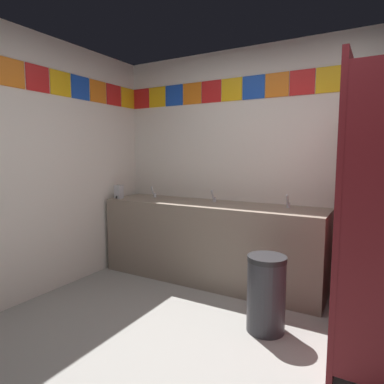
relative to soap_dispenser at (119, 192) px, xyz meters
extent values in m
plane|color=gray|center=(1.87, -1.31, -0.94)|extent=(8.82, 8.82, 0.00)
cube|color=silver|center=(1.87, 0.52, 0.33)|extent=(4.01, 0.08, 2.53)
cube|color=red|center=(-0.01, 0.48, 1.16)|extent=(0.24, 0.01, 0.24)
cube|color=yellow|center=(0.24, 0.48, 1.16)|extent=(0.24, 0.01, 0.24)
cube|color=#1947B7|center=(0.49, 0.48, 1.16)|extent=(0.24, 0.01, 0.24)
cube|color=orange|center=(0.74, 0.48, 1.16)|extent=(0.24, 0.01, 0.24)
cube|color=red|center=(0.99, 0.48, 1.16)|extent=(0.24, 0.01, 0.24)
cube|color=yellow|center=(1.24, 0.48, 1.16)|extent=(0.24, 0.01, 0.24)
cube|color=#1947B7|center=(1.49, 0.48, 1.16)|extent=(0.24, 0.01, 0.24)
cube|color=orange|center=(1.74, 0.48, 1.16)|extent=(0.24, 0.01, 0.24)
cube|color=red|center=(1.99, 0.48, 1.16)|extent=(0.24, 0.01, 0.24)
cube|color=yellow|center=(2.24, 0.48, 1.16)|extent=(0.24, 0.01, 0.24)
cube|color=#1947B7|center=(2.50, 0.48, 1.16)|extent=(0.24, 0.01, 0.24)
cube|color=silver|center=(-0.18, -1.31, 0.33)|extent=(0.08, 3.59, 2.53)
cube|color=orange|center=(-0.13, -1.18, 1.16)|extent=(0.01, 0.24, 0.24)
cube|color=red|center=(-0.13, -0.92, 1.16)|extent=(0.01, 0.24, 0.24)
cube|color=yellow|center=(-0.13, -0.67, 1.16)|extent=(0.01, 0.24, 0.24)
cube|color=#1947B7|center=(-0.13, -0.41, 1.16)|extent=(0.01, 0.24, 0.24)
cube|color=orange|center=(-0.13, -0.16, 1.16)|extent=(0.01, 0.24, 0.24)
cube|color=red|center=(-0.13, 0.10, 1.16)|extent=(0.01, 0.24, 0.24)
cube|color=yellow|center=(-0.13, 0.36, 1.16)|extent=(0.01, 0.24, 0.24)
cube|color=gray|center=(1.13, 0.18, -0.51)|extent=(2.43, 0.60, 0.86)
cube|color=gray|center=(1.13, 0.47, -0.12)|extent=(2.43, 0.03, 0.08)
cylinder|color=silver|center=(0.32, 0.15, -0.13)|extent=(0.34, 0.34, 0.10)
cylinder|color=silver|center=(1.13, 0.15, -0.13)|extent=(0.34, 0.34, 0.10)
cylinder|color=silver|center=(1.94, 0.15, -0.13)|extent=(0.34, 0.34, 0.10)
cylinder|color=silver|center=(0.32, 0.29, -0.05)|extent=(0.04, 0.04, 0.05)
cylinder|color=silver|center=(0.32, 0.24, 0.02)|extent=(0.02, 0.06, 0.09)
cylinder|color=silver|center=(1.13, 0.29, -0.05)|extent=(0.04, 0.04, 0.05)
cylinder|color=silver|center=(1.13, 0.24, 0.02)|extent=(0.02, 0.06, 0.09)
cylinder|color=silver|center=(1.94, 0.29, -0.05)|extent=(0.04, 0.04, 0.05)
cylinder|color=silver|center=(1.94, 0.24, 0.02)|extent=(0.02, 0.06, 0.09)
cube|color=#B7BABF|center=(0.00, 0.00, 0.00)|extent=(0.09, 0.07, 0.16)
cylinder|color=black|center=(0.00, -0.04, -0.06)|extent=(0.02, 0.02, 0.03)
cube|color=maroon|center=(2.52, -0.26, 0.05)|extent=(0.04, 1.48, 1.97)
cylinder|color=silver|center=(2.54, -0.98, 0.15)|extent=(0.02, 0.02, 0.10)
cylinder|color=#333338|center=(1.99, -0.55, -0.66)|extent=(0.30, 0.30, 0.57)
cylinder|color=#262628|center=(1.99, -0.55, -0.35)|extent=(0.30, 0.30, 0.04)
camera|label=1|loc=(2.72, -3.00, 0.45)|focal=31.07mm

